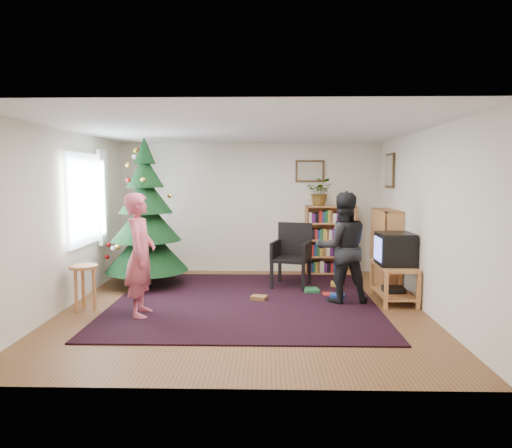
{
  "coord_description": "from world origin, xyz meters",
  "views": [
    {
      "loc": [
        0.32,
        -6.31,
        1.86
      ],
      "look_at": [
        0.16,
        0.88,
        1.1
      ],
      "focal_mm": 32.0,
      "sensor_mm": 36.0,
      "label": 1
    }
  ],
  "objects_px": {
    "picture_back": "(310,171)",
    "christmas_tree": "(146,225)",
    "armchair": "(291,252)",
    "picture_right": "(390,171)",
    "potted_plant": "(320,192)",
    "tv_stand": "(394,280)",
    "bookshelf_back": "(330,239)",
    "bookshelf_right": "(386,247)",
    "person_by_chair": "(342,248)",
    "table_lamp": "(347,195)",
    "crt_tv": "(395,249)",
    "stool": "(84,275)",
    "person_standing": "(140,255)"
  },
  "relations": [
    {
      "from": "bookshelf_right",
      "to": "crt_tv",
      "type": "distance_m",
      "value": 0.98
    },
    {
      "from": "tv_stand",
      "to": "person_by_chair",
      "type": "relative_size",
      "value": 0.56
    },
    {
      "from": "christmas_tree",
      "to": "person_by_chair",
      "type": "height_order",
      "value": "christmas_tree"
    },
    {
      "from": "picture_right",
      "to": "table_lamp",
      "type": "bearing_deg",
      "value": 137.18
    },
    {
      "from": "picture_right",
      "to": "bookshelf_right",
      "type": "xyz_separation_m",
      "value": [
        -0.14,
        -0.41,
        -1.29
      ]
    },
    {
      "from": "person_standing",
      "to": "table_lamp",
      "type": "xyz_separation_m",
      "value": [
        3.18,
        2.75,
        0.68
      ]
    },
    {
      "from": "picture_back",
      "to": "christmas_tree",
      "type": "height_order",
      "value": "christmas_tree"
    },
    {
      "from": "bookshelf_right",
      "to": "armchair",
      "type": "xyz_separation_m",
      "value": [
        -1.61,
        -0.04,
        -0.09
      ]
    },
    {
      "from": "picture_back",
      "to": "stool",
      "type": "distance_m",
      "value": 4.52
    },
    {
      "from": "bookshelf_back",
      "to": "bookshelf_right",
      "type": "xyz_separation_m",
      "value": [
        0.8,
        -1.0,
        0.0
      ]
    },
    {
      "from": "picture_right",
      "to": "bookshelf_back",
      "type": "height_order",
      "value": "picture_right"
    },
    {
      "from": "tv_stand",
      "to": "armchair",
      "type": "xyz_separation_m",
      "value": [
        -1.49,
        0.92,
        0.25
      ]
    },
    {
      "from": "tv_stand",
      "to": "crt_tv",
      "type": "xyz_separation_m",
      "value": [
        -0.0,
        0.0,
        0.46
      ]
    },
    {
      "from": "christmas_tree",
      "to": "armchair",
      "type": "distance_m",
      "value": 2.47
    },
    {
      "from": "bookshelf_right",
      "to": "potted_plant",
      "type": "height_order",
      "value": "potted_plant"
    },
    {
      "from": "tv_stand",
      "to": "armchair",
      "type": "distance_m",
      "value": 1.76
    },
    {
      "from": "stool",
      "to": "picture_back",
      "type": "bearing_deg",
      "value": 38.37
    },
    {
      "from": "stool",
      "to": "table_lamp",
      "type": "distance_m",
      "value": 4.86
    },
    {
      "from": "picture_back",
      "to": "picture_right",
      "type": "relative_size",
      "value": 0.92
    },
    {
      "from": "picture_right",
      "to": "potted_plant",
      "type": "distance_m",
      "value": 1.34
    },
    {
      "from": "person_standing",
      "to": "person_by_chair",
      "type": "distance_m",
      "value": 2.87
    },
    {
      "from": "person_standing",
      "to": "person_by_chair",
      "type": "xyz_separation_m",
      "value": [
        2.78,
        0.72,
        -0.01
      ]
    },
    {
      "from": "bookshelf_right",
      "to": "picture_back",
      "type": "bearing_deg",
      "value": 46.4
    },
    {
      "from": "picture_back",
      "to": "stool",
      "type": "xyz_separation_m",
      "value": [
        -3.35,
        -2.65,
        -1.46
      ]
    },
    {
      "from": "person_standing",
      "to": "christmas_tree",
      "type": "bearing_deg",
      "value": 7.99
    },
    {
      "from": "person_standing",
      "to": "table_lamp",
      "type": "bearing_deg",
      "value": -53.21
    },
    {
      "from": "person_by_chair",
      "to": "potted_plant",
      "type": "relative_size",
      "value": 3.15
    },
    {
      "from": "tv_stand",
      "to": "crt_tv",
      "type": "distance_m",
      "value": 0.46
    },
    {
      "from": "picture_right",
      "to": "bookshelf_back",
      "type": "relative_size",
      "value": 0.46
    },
    {
      "from": "christmas_tree",
      "to": "crt_tv",
      "type": "height_order",
      "value": "christmas_tree"
    },
    {
      "from": "bookshelf_right",
      "to": "person_standing",
      "type": "distance_m",
      "value": 4.08
    },
    {
      "from": "person_by_chair",
      "to": "table_lamp",
      "type": "xyz_separation_m",
      "value": [
        0.4,
        2.03,
        0.68
      ]
    },
    {
      "from": "potted_plant",
      "to": "person_by_chair",
      "type": "bearing_deg",
      "value": -87.3
    },
    {
      "from": "bookshelf_right",
      "to": "potted_plant",
      "type": "relative_size",
      "value": 2.52
    },
    {
      "from": "bookshelf_right",
      "to": "armchair",
      "type": "height_order",
      "value": "bookshelf_right"
    },
    {
      "from": "christmas_tree",
      "to": "picture_back",
      "type": "bearing_deg",
      "value": 23.4
    },
    {
      "from": "stool",
      "to": "person_by_chair",
      "type": "distance_m",
      "value": 3.68
    },
    {
      "from": "armchair",
      "to": "person_by_chair",
      "type": "distance_m",
      "value": 1.24
    },
    {
      "from": "armchair",
      "to": "picture_back",
      "type": "bearing_deg",
      "value": 86.92
    },
    {
      "from": "stool",
      "to": "person_by_chair",
      "type": "height_order",
      "value": "person_by_chair"
    },
    {
      "from": "christmas_tree",
      "to": "stool",
      "type": "relative_size",
      "value": 3.96
    },
    {
      "from": "stool",
      "to": "armchair",
      "type": "bearing_deg",
      "value": 26.72
    },
    {
      "from": "picture_right",
      "to": "armchair",
      "type": "xyz_separation_m",
      "value": [
        -1.74,
        -0.45,
        -1.37
      ]
    },
    {
      "from": "bookshelf_right",
      "to": "table_lamp",
      "type": "relative_size",
      "value": 4.46
    },
    {
      "from": "picture_back",
      "to": "tv_stand",
      "type": "relative_size",
      "value": 0.6
    },
    {
      "from": "bookshelf_right",
      "to": "crt_tv",
      "type": "bearing_deg",
      "value": 172.72
    },
    {
      "from": "picture_back",
      "to": "tv_stand",
      "type": "xyz_separation_m",
      "value": [
        1.07,
        -2.09,
        -1.62
      ]
    },
    {
      "from": "picture_back",
      "to": "person_by_chair",
      "type": "distance_m",
      "value": 2.46
    },
    {
      "from": "stool",
      "to": "christmas_tree",
      "type": "bearing_deg",
      "value": 70.46
    },
    {
      "from": "picture_back",
      "to": "tv_stand",
      "type": "distance_m",
      "value": 2.86
    }
  ]
}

